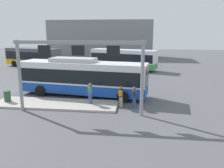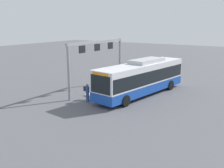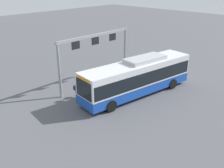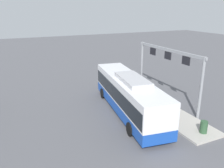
{
  "view_description": "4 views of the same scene",
  "coord_description": "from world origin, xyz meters",
  "px_view_note": "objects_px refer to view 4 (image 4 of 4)",
  "views": [
    {
      "loc": [
        5.19,
        -20.09,
        5.74
      ],
      "look_at": [
        2.79,
        -0.68,
        1.32
      ],
      "focal_mm": 36.95,
      "sensor_mm": 36.0,
      "label": 1
    },
    {
      "loc": [
        23.03,
        11.48,
        7.01
      ],
      "look_at": [
        3.61,
        -1.1,
        1.64
      ],
      "focal_mm": 42.95,
      "sensor_mm": 36.0,
      "label": 2
    },
    {
      "loc": [
        17.83,
        13.76,
        10.31
      ],
      "look_at": [
        2.05,
        -1.31,
        1.26
      ],
      "focal_mm": 41.79,
      "sensor_mm": 36.0,
      "label": 3
    },
    {
      "loc": [
        -16.32,
        9.13,
        8.73
      ],
      "look_at": [
        3.4,
        -0.04,
        1.62
      ],
      "focal_mm": 37.5,
      "sensor_mm": 36.0,
      "label": 4
    }
  ],
  "objects_px": {
    "bus_main": "(128,93)",
    "person_waiting_mid": "(136,86)",
    "person_waiting_near": "(148,92)",
    "trash_bin": "(204,127)",
    "person_boarding": "(131,83)"
  },
  "relations": [
    {
      "from": "bus_main",
      "to": "person_waiting_near",
      "type": "xyz_separation_m",
      "value": [
        1.32,
        -2.86,
        -0.76
      ]
    },
    {
      "from": "bus_main",
      "to": "person_waiting_mid",
      "type": "xyz_separation_m",
      "value": [
        3.79,
        -3.03,
        -0.92
      ]
    },
    {
      "from": "bus_main",
      "to": "trash_bin",
      "type": "bearing_deg",
      "value": -142.55
    },
    {
      "from": "bus_main",
      "to": "trash_bin",
      "type": "distance_m",
      "value": 6.48
    },
    {
      "from": "person_waiting_near",
      "to": "trash_bin",
      "type": "distance_m",
      "value": 6.89
    },
    {
      "from": "person_waiting_near",
      "to": "person_waiting_mid",
      "type": "distance_m",
      "value": 2.47
    },
    {
      "from": "person_waiting_mid",
      "to": "trash_bin",
      "type": "bearing_deg",
      "value": 98.06
    },
    {
      "from": "bus_main",
      "to": "person_boarding",
      "type": "height_order",
      "value": "bus_main"
    },
    {
      "from": "person_boarding",
      "to": "person_waiting_mid",
      "type": "height_order",
      "value": "same"
    },
    {
      "from": "bus_main",
      "to": "person_boarding",
      "type": "bearing_deg",
      "value": -23.91
    },
    {
      "from": "bus_main",
      "to": "person_waiting_mid",
      "type": "bearing_deg",
      "value": -30.64
    },
    {
      "from": "person_waiting_near",
      "to": "person_waiting_mid",
      "type": "height_order",
      "value": "person_waiting_near"
    },
    {
      "from": "bus_main",
      "to": "person_boarding",
      "type": "distance_m",
      "value": 5.73
    },
    {
      "from": "person_waiting_mid",
      "to": "trash_bin",
      "type": "relative_size",
      "value": 1.86
    },
    {
      "from": "person_waiting_near",
      "to": "trash_bin",
      "type": "xyz_separation_m",
      "value": [
        -6.87,
        -0.26,
        -0.44
      ]
    }
  ]
}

